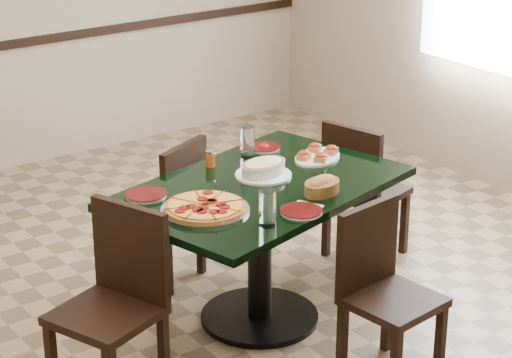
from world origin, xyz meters
TOP-DOWN VIEW (x-y plane):
  - floor at (0.00, 0.00)m, footprint 5.50×5.50m
  - room_shell at (1.02, 1.73)m, footprint 5.50×5.50m
  - main_table at (0.11, -0.10)m, footprint 1.60×1.22m
  - chair_far at (-0.02, 0.54)m, footprint 0.50×0.50m
  - chair_near at (0.29, -0.80)m, footprint 0.42×0.42m
  - chair_right at (1.00, 0.15)m, footprint 0.47×0.47m
  - chair_left at (-0.78, -0.24)m, footprint 0.53×0.53m
  - pepperoni_pizza at (-0.29, -0.21)m, footprint 0.41×0.41m
  - lasagna_casserole at (0.19, -0.01)m, footprint 0.29×0.29m
  - bread_basket at (0.28, -0.36)m, footprint 0.23×0.18m
  - bruschetta_platter at (0.57, 0.02)m, footprint 0.37×0.32m
  - side_plate_near at (0.06, -0.49)m, footprint 0.20×0.20m
  - side_plate_far_r at (0.43, 0.31)m, footprint 0.18×0.18m
  - side_plate_far_l at (-0.42, 0.10)m, footprint 0.20×0.20m
  - napkin_setting at (0.10, -0.46)m, footprint 0.18×0.18m
  - water_glass_a at (0.29, 0.26)m, footprint 0.08×0.08m
  - water_glass_b at (-0.15, -0.51)m, footprint 0.08×0.08m
  - pepper_shaker at (0.05, 0.26)m, footprint 0.05×0.05m

SIDE VIEW (x-z plane):
  - floor at x=0.00m, z-range 0.00..0.00m
  - chair_near at x=0.29m, z-range 0.04..0.86m
  - chair_far at x=-0.02m, z-range 0.04..0.86m
  - chair_right at x=1.00m, z-range 0.04..0.87m
  - chair_left at x=-0.78m, z-range 0.05..0.93m
  - main_table at x=0.11m, z-range 0.19..0.94m
  - napkin_setting at x=0.10m, z-range 0.75..0.76m
  - side_plate_far_l at x=-0.42m, z-range 0.75..0.77m
  - side_plate_near at x=0.06m, z-range 0.75..0.77m
  - side_plate_far_r at x=0.43m, z-range 0.74..0.77m
  - pepperoni_pizza at x=-0.29m, z-range 0.75..0.79m
  - bruschetta_platter at x=0.57m, z-range 0.75..0.80m
  - bread_basket at x=0.28m, z-range 0.74..0.84m
  - pepper_shaker at x=0.05m, z-range 0.75..0.84m
  - lasagna_casserole at x=0.19m, z-range 0.75..0.84m
  - water_glass_a at x=0.29m, z-range 0.75..0.92m
  - water_glass_b at x=-0.15m, z-range 0.75..0.92m
  - room_shell at x=1.02m, z-range -1.58..3.92m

